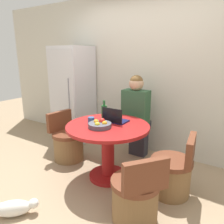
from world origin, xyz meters
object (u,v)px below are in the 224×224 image
Objects in this scene: laptop at (115,119)px; bottle at (104,111)px; cat at (15,208)px; chair_right_side at (172,174)px; chair_near_right_corner at (136,198)px; chair_left_side at (68,143)px; person_seated at (137,113)px; dining_table at (108,141)px; fruit_bowl at (100,125)px; refrigerator at (73,95)px.

bottle is at bearing -15.69° from laptop.
chair_right_side is at bearing 1.88° from cat.
cat is (-1.09, -0.63, -0.17)m from chair_near_right_corner.
chair_left_side is at bearing -75.06° from chair_near_right_corner.
chair_near_right_corner is 1.08m from laptop.
dining_table is at bearing 87.65° from person_seated.
person_seated is (0.87, 0.66, 0.48)m from chair_left_side.
chair_near_right_corner is 0.96m from fruit_bowl.
refrigerator is at bearing -115.38° from chair_right_side.
chair_near_right_corner is at bearing -13.33° from cat.
laptop is (-0.83, 0.03, 0.54)m from chair_right_side.
person_seated is at bearing -91.92° from laptop.
person_seated is (0.03, 0.76, 0.21)m from dining_table.
refrigerator is 1.04m from chair_left_side.
dining_table is 4.13× the size of bottle.
laptop is at bearing 88.08° from person_seated.
dining_table is 0.44m from bottle.
refrigerator reaches higher than fruit_bowl.
chair_near_right_corner is at bearing 135.08° from laptop.
refrigerator is 1.33× the size of person_seated.
laptop is (-0.67, 0.67, 0.54)m from chair_near_right_corner.
chair_near_right_corner reaches higher than dining_table.
bottle reaches higher than fruit_bowl.
cat is at bearing 72.09° from laptop.
chair_near_right_corner is (0.68, -0.51, -0.27)m from dining_table.
person_seated is 4.43× the size of laptop.
refrigerator is 2.28m from cat.
chair_right_side is 2.89× the size of bottle.
chair_right_side is 1.68m from chair_left_side.
cat is (-0.38, -1.01, -0.70)m from fruit_bowl.
fruit_bowl is 0.39m from bottle.
person_seated is at bearing 33.58° from cat.
chair_left_side is (-0.84, 0.10, -0.27)m from dining_table.
bottle is (-0.89, 0.73, 0.60)m from chair_near_right_corner.
fruit_bowl reaches higher than cat.
laptop is at bearing 28.68° from cat.
chair_right_side is 1.78m from cat.
refrigerator is 1.59m from fruit_bowl.
chair_near_right_corner is at bearing -36.95° from dining_table.
chair_right_side is at bearing 177.63° from laptop.
chair_right_side and chair_near_right_corner have the same top height.
person_seated reaches higher than bottle.
bottle reaches higher than chair_left_side.
person_seated is (-0.81, 0.64, 0.48)m from chair_right_side.
chair_near_right_corner is 2.61× the size of fruit_bowl.
fruit_bowl is (-0.03, -0.13, 0.26)m from dining_table.
fruit_bowl is at bearing -82.35° from chair_right_side.
dining_table is 3.58× the size of laptop.
fruit_bowl is at bearing 81.37° from laptop.
chair_near_right_corner is at bearing -33.02° from refrigerator.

